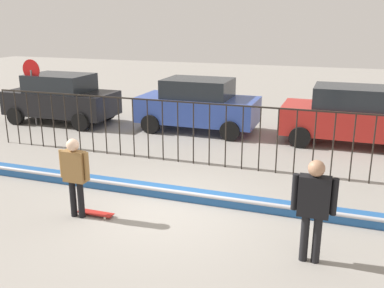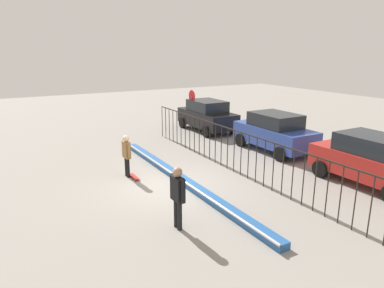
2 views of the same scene
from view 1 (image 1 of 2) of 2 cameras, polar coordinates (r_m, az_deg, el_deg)
name	(u,v)px [view 1 (image 1 of 2)]	position (r m, az deg, el deg)	size (l,w,h in m)	color
ground_plane	(166,210)	(9.53, -3.38, -8.63)	(60.00, 60.00, 0.00)	gray
bowl_coping_ledge	(178,193)	(10.07, -1.88, -6.47)	(11.00, 0.41, 0.27)	#235699
perimeter_fence	(209,128)	(11.94, 2.30, 2.17)	(14.04, 0.04, 1.78)	black
skateboarder	(75,171)	(9.15, -15.14, -3.43)	(0.68, 0.26, 1.69)	black
skateboard	(96,213)	(9.46, -12.56, -8.84)	(0.80, 0.20, 0.07)	#A51E19
camera_operator	(314,202)	(7.48, 15.68, -7.37)	(0.74, 0.28, 1.82)	black
parked_car_black	(61,98)	(17.83, -16.81, 5.81)	(4.30, 2.12, 1.90)	black
parked_car_blue	(198,104)	(15.78, 0.78, 5.21)	(4.30, 2.12, 1.90)	#2D479E
parked_car_red	(351,115)	(14.96, 20.10, 3.59)	(4.30, 2.12, 1.90)	#B2231E
stop_sign	(32,83)	(17.65, -20.23, 7.53)	(0.76, 0.07, 2.50)	slate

